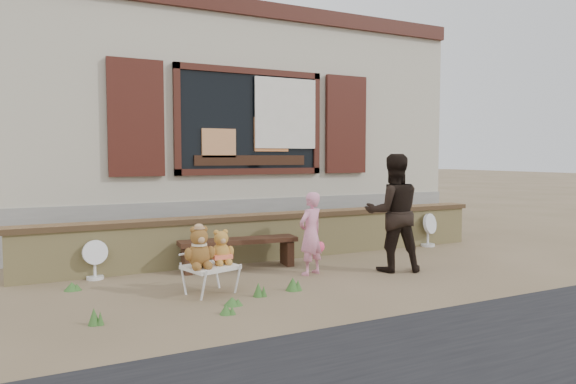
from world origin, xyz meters
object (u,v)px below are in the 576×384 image
folding_chair (210,268)px  child (311,233)px  teddy_bear_left (199,246)px  bench (239,247)px  adult (393,213)px  teddy_bear_right (221,246)px

folding_chair → child: 1.48m
folding_chair → teddy_bear_left: bearing=-180.0°
child → bench: bearing=-66.1°
teddy_bear_left → adult: size_ratio=0.29×
child → adult: adult is taller
teddy_bear_left → bench: bearing=35.7°
teddy_bear_left → teddy_bear_right: (0.27, 0.08, -0.03)m
folding_chair → teddy_bear_left: teddy_bear_left is taller
folding_chair → teddy_bear_right: 0.26m
bench → teddy_bear_left: bearing=-123.7°
bench → teddy_bear_right: teddy_bear_right is taller
child → adult: size_ratio=0.69×
bench → teddy_bear_left: teddy_bear_left is taller
folding_chair → child: size_ratio=0.59×
bench → folding_chair: size_ratio=2.60×
teddy_bear_left → teddy_bear_right: bearing=-0.0°
bench → teddy_bear_right: (-0.58, -1.00, 0.21)m
teddy_bear_left → child: child is taller
bench → folding_chair: bearing=-120.0°
folding_chair → child: (1.42, 0.33, 0.24)m
teddy_bear_left → adult: bearing=-14.1°
bench → child: size_ratio=1.53×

